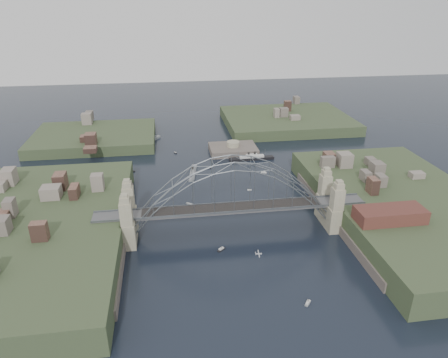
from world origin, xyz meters
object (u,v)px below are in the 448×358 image
Objects in this scene: wharf_shed at (390,215)px; ocean_liner at (252,158)px; naval_cruiser_near at (193,172)px; bridge at (233,196)px; fort_island at (233,153)px; naval_cruiser_far at (151,140)px.

wharf_shed is 78.07m from ocean_liner.
ocean_liner is at bearing 24.02° from naval_cruiser_near.
ocean_liner is (18.75, 59.29, -11.54)m from bridge.
wharf_shed reaches higher than ocean_liner.
naval_cruiser_near is (-52.83, 61.00, -9.25)m from wharf_shed.
fort_island is at bearing 122.24° from ocean_liner.
fort_island is at bearing 80.27° from bridge.
bridge is 49.20m from naval_cruiser_near.
wharf_shed is at bearing -69.15° from fort_island.
bridge is 72.14m from fort_island.
fort_island is 90.48m from wharf_shed.
ocean_liner is at bearing 72.45° from bridge.
fort_island is 12.71m from ocean_liner.
naval_cruiser_far is at bearing 150.29° from fort_island.
naval_cruiser_near is (-20.83, -23.00, 1.09)m from fort_island.
naval_cruiser_near is at bearing -68.34° from naval_cruiser_far.
naval_cruiser_near is at bearing -155.98° from ocean_liner.
naval_cruiser_far is (-70.74, 106.11, -9.26)m from wharf_shed.
wharf_shed is 1.58× the size of naval_cruiser_far.
bridge is at bearing 162.35° from wharf_shed.
wharf_shed is 1.23× the size of naval_cruiser_near.
fort_island reaches higher than naval_cruiser_near.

